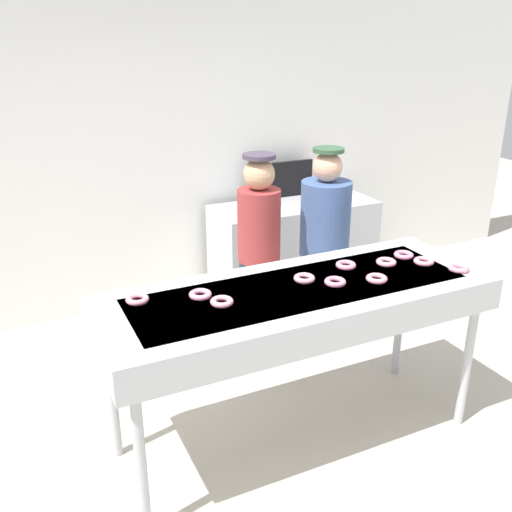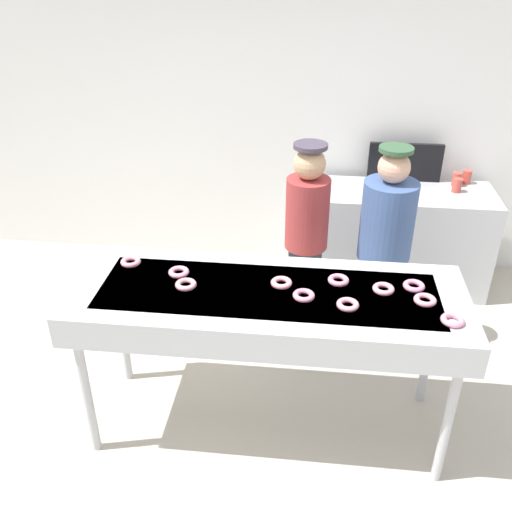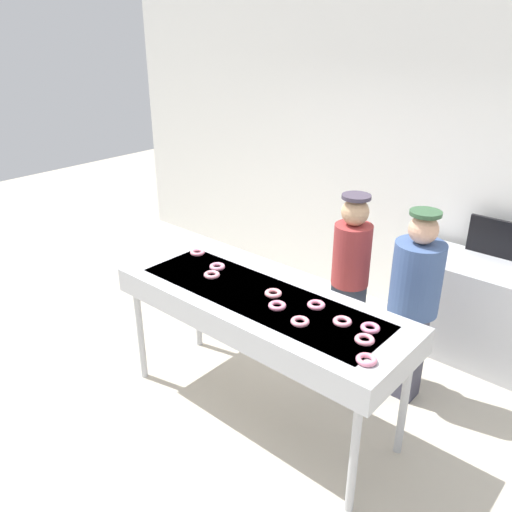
# 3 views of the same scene
# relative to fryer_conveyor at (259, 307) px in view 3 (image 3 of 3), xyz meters

# --- Properties ---
(ground_plane) EXTENTS (16.00, 16.00, 0.00)m
(ground_plane) POSITION_rel_fryer_conveyor_xyz_m (0.00, 0.00, -0.94)
(ground_plane) COLOR beige
(back_wall) EXTENTS (8.00, 0.12, 3.21)m
(back_wall) POSITION_rel_fryer_conveyor_xyz_m (0.00, 2.32, 0.66)
(back_wall) COLOR white
(back_wall) RESTS_ON ground
(fryer_conveyor) EXTENTS (2.27, 0.82, 1.04)m
(fryer_conveyor) POSITION_rel_fryer_conveyor_xyz_m (0.00, 0.00, 0.00)
(fryer_conveyor) COLOR #B7BABF
(fryer_conveyor) RESTS_ON ground
(strawberry_donut_0) EXTENTS (0.17, 0.17, 0.03)m
(strawberry_donut_0) POSITION_rel_fryer_conveyor_xyz_m (-0.87, 0.21, 0.11)
(strawberry_donut_0) COLOR pink
(strawberry_donut_0) RESTS_ON fryer_conveyor
(strawberry_donut_1) EXTENTS (0.14, 0.14, 0.03)m
(strawberry_donut_1) POSITION_rel_fryer_conveyor_xyz_m (-0.55, 0.12, 0.11)
(strawberry_donut_1) COLOR pink
(strawberry_donut_1) RESTS_ON fryer_conveyor
(strawberry_donut_2) EXTENTS (0.17, 0.17, 0.03)m
(strawberry_donut_2) POSITION_rel_fryer_conveyor_xyz_m (0.21, -0.05, 0.11)
(strawberry_donut_2) COLOR pink
(strawberry_donut_2) RESTS_ON fryer_conveyor
(strawberry_donut_3) EXTENTS (0.17, 0.17, 0.03)m
(strawberry_donut_3) POSITION_rel_fryer_conveyor_xyz_m (0.83, 0.12, 0.11)
(strawberry_donut_3) COLOR pink
(strawberry_donut_3) RESTS_ON fryer_conveyor
(strawberry_donut_4) EXTENTS (0.13, 0.13, 0.03)m
(strawberry_donut_4) POSITION_rel_fryer_conveyor_xyz_m (0.40, 0.13, 0.11)
(strawberry_donut_4) COLOR pink
(strawberry_donut_4) RESTS_ON fryer_conveyor
(strawberry_donut_5) EXTENTS (0.13, 0.13, 0.03)m
(strawberry_donut_5) POSITION_rel_fryer_conveyor_xyz_m (0.87, -0.02, 0.11)
(strawberry_donut_5) COLOR pink
(strawberry_donut_5) RESTS_ON fryer_conveyor
(strawberry_donut_6) EXTENTS (0.17, 0.17, 0.03)m
(strawberry_donut_6) POSITION_rel_fryer_conveyor_xyz_m (-0.47, -0.01, 0.11)
(strawberry_donut_6) COLOR pink
(strawberry_donut_6) RESTS_ON fryer_conveyor
(strawberry_donut_7) EXTENTS (0.15, 0.15, 0.03)m
(strawberry_donut_7) POSITION_rel_fryer_conveyor_xyz_m (0.07, 0.07, 0.11)
(strawberry_donut_7) COLOR pink
(strawberry_donut_7) RESTS_ON fryer_conveyor
(strawberry_donut_8) EXTENTS (0.15, 0.15, 0.03)m
(strawberry_donut_8) POSITION_rel_fryer_conveyor_xyz_m (0.45, -0.11, 0.11)
(strawberry_donut_8) COLOR pink
(strawberry_donut_8) RESTS_ON fryer_conveyor
(strawberry_donut_9) EXTENTS (0.17, 0.17, 0.03)m
(strawberry_donut_9) POSITION_rel_fryer_conveyor_xyz_m (0.65, 0.07, 0.11)
(strawberry_donut_9) COLOR pink
(strawberry_donut_9) RESTS_ON fryer_conveyor
(strawberry_donut_10) EXTENTS (0.16, 0.16, 0.03)m
(strawberry_donut_10) POSITION_rel_fryer_conveyor_xyz_m (0.99, -0.20, 0.11)
(strawberry_donut_10) COLOR pink
(strawberry_donut_10) RESTS_ON fryer_conveyor
(worker_baker) EXTENTS (0.38, 0.38, 1.60)m
(worker_baker) POSITION_rel_fryer_conveyor_xyz_m (0.75, 0.94, -0.01)
(worker_baker) COLOR #3C3C4C
(worker_baker) RESTS_ON ground
(worker_assistant) EXTENTS (0.31, 0.31, 1.61)m
(worker_assistant) POSITION_rel_fryer_conveyor_xyz_m (0.19, 0.92, -0.04)
(worker_assistant) COLOR #2E3745
(worker_assistant) RESTS_ON ground
(prep_counter) EXTENTS (1.52, 0.62, 0.91)m
(prep_counter) POSITION_rel_fryer_conveyor_xyz_m (1.01, 1.87, -0.49)
(prep_counter) COLOR #B7BABF
(prep_counter) RESTS_ON ground
(menu_display) EXTENTS (0.64, 0.04, 0.34)m
(menu_display) POSITION_rel_fryer_conveyor_xyz_m (1.01, 2.13, 0.14)
(menu_display) COLOR black
(menu_display) RESTS_ON prep_counter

